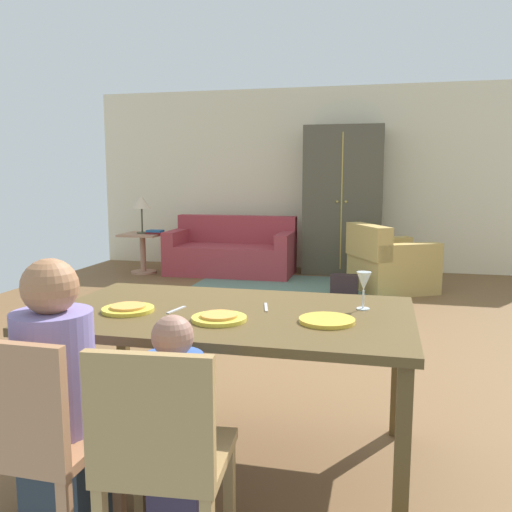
{
  "coord_description": "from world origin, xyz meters",
  "views": [
    {
      "loc": [
        0.97,
        -4.05,
        1.41
      ],
      "look_at": [
        0.1,
        -0.39,
        0.85
      ],
      "focal_mm": 38.14,
      "sensor_mm": 36.0,
      "label": 1
    }
  ],
  "objects_px": {
    "book_upper": "(155,231)",
    "person_child": "(178,443)",
    "wine_glass": "(364,283)",
    "handbag": "(344,286)",
    "plate_near_man": "(128,309)",
    "side_table": "(143,247)",
    "armchair": "(389,265)",
    "table_lamp": "(141,204)",
    "dining_table": "(230,325)",
    "dining_chair_child": "(161,451)",
    "book_lower": "(155,233)",
    "dining_chair_man": "(34,435)",
    "plate_near_child": "(219,319)",
    "couch": "(232,253)",
    "armoire": "(343,201)",
    "plate_near_woman": "(327,320)",
    "person_man": "(62,409)"
  },
  "relations": [
    {
      "from": "person_man",
      "to": "person_child",
      "type": "height_order",
      "value": "person_man"
    },
    {
      "from": "dining_chair_man",
      "to": "armchair",
      "type": "relative_size",
      "value": 0.75
    },
    {
      "from": "person_child",
      "to": "dining_chair_man",
      "type": "bearing_deg",
      "value": -160.35
    },
    {
      "from": "dining_table",
      "to": "armchair",
      "type": "relative_size",
      "value": 1.49
    },
    {
      "from": "wine_glass",
      "to": "handbag",
      "type": "xyz_separation_m",
      "value": [
        -0.34,
        3.68,
        -0.76
      ]
    },
    {
      "from": "plate_near_man",
      "to": "side_table",
      "type": "xyz_separation_m",
      "value": [
        -2.2,
        4.88,
        -0.39
      ]
    },
    {
      "from": "armoire",
      "to": "handbag",
      "type": "bearing_deg",
      "value": -84.43
    },
    {
      "from": "wine_glass",
      "to": "couch",
      "type": "xyz_separation_m",
      "value": [
        -2.04,
        4.84,
        -0.59
      ]
    },
    {
      "from": "dining_table",
      "to": "table_lamp",
      "type": "height_order",
      "value": "table_lamp"
    },
    {
      "from": "plate_near_child",
      "to": "person_child",
      "type": "height_order",
      "value": "person_child"
    },
    {
      "from": "plate_near_child",
      "to": "armoire",
      "type": "xyz_separation_m",
      "value": [
        0.13,
        5.61,
        0.28
      ]
    },
    {
      "from": "book_upper",
      "to": "plate_near_man",
      "type": "bearing_deg",
      "value": -67.68
    },
    {
      "from": "table_lamp",
      "to": "book_upper",
      "type": "relative_size",
      "value": 2.45
    },
    {
      "from": "plate_near_man",
      "to": "book_upper",
      "type": "xyz_separation_m",
      "value": [
        -1.99,
        4.86,
        -0.15
      ]
    },
    {
      "from": "plate_near_child",
      "to": "plate_near_woman",
      "type": "height_order",
      "value": "same"
    },
    {
      "from": "table_lamp",
      "to": "book_lower",
      "type": "bearing_deg",
      "value": -0.63
    },
    {
      "from": "plate_near_woman",
      "to": "dining_chair_man",
      "type": "height_order",
      "value": "dining_chair_man"
    },
    {
      "from": "dining_chair_child",
      "to": "book_lower",
      "type": "xyz_separation_m",
      "value": [
        -2.49,
        5.63,
        0.1
      ]
    },
    {
      "from": "armchair",
      "to": "plate_near_man",
      "type": "bearing_deg",
      "value": -105.86
    },
    {
      "from": "plate_near_woman",
      "to": "side_table",
      "type": "relative_size",
      "value": 0.43
    },
    {
      "from": "dining_table",
      "to": "book_upper",
      "type": "relative_size",
      "value": 7.89
    },
    {
      "from": "plate_near_man",
      "to": "couch",
      "type": "xyz_separation_m",
      "value": [
        -0.94,
        5.14,
        -0.47
      ]
    },
    {
      "from": "side_table",
      "to": "table_lamp",
      "type": "height_order",
      "value": "table_lamp"
    },
    {
      "from": "armoire",
      "to": "book_upper",
      "type": "bearing_deg",
      "value": -165.16
    },
    {
      "from": "couch",
      "to": "handbag",
      "type": "distance_m",
      "value": 2.06
    },
    {
      "from": "couch",
      "to": "plate_near_child",
      "type": "bearing_deg",
      "value": -74.77
    },
    {
      "from": "dining_chair_child",
      "to": "table_lamp",
      "type": "relative_size",
      "value": 1.61
    },
    {
      "from": "dining_table",
      "to": "handbag",
      "type": "bearing_deg",
      "value": 85.77
    },
    {
      "from": "armoire",
      "to": "wine_glass",
      "type": "bearing_deg",
      "value": -84.64
    },
    {
      "from": "dining_table",
      "to": "person_man",
      "type": "xyz_separation_m",
      "value": [
        -0.48,
        -0.7,
        -0.18
      ]
    },
    {
      "from": "plate_near_man",
      "to": "side_table",
      "type": "distance_m",
      "value": 5.37
    },
    {
      "from": "plate_near_woman",
      "to": "wine_glass",
      "type": "xyz_separation_m",
      "value": [
        0.15,
        0.28,
        0.12
      ]
    },
    {
      "from": "book_upper",
      "to": "person_child",
      "type": "bearing_deg",
      "value": -65.59
    },
    {
      "from": "plate_near_woman",
      "to": "book_upper",
      "type": "relative_size",
      "value": 1.14
    },
    {
      "from": "book_lower",
      "to": "couch",
      "type": "bearing_deg",
      "value": 13.68
    },
    {
      "from": "person_child",
      "to": "handbag",
      "type": "xyz_separation_m",
      "value": [
        0.29,
        4.56,
        -0.3
      ]
    },
    {
      "from": "book_upper",
      "to": "dining_table",
      "type": "bearing_deg",
      "value": -62.45
    },
    {
      "from": "dining_chair_child",
      "to": "handbag",
      "type": "bearing_deg",
      "value": 86.63
    },
    {
      "from": "plate_near_man",
      "to": "wine_glass",
      "type": "relative_size",
      "value": 1.34
    },
    {
      "from": "plate_near_man",
      "to": "plate_near_woman",
      "type": "distance_m",
      "value": 0.95
    },
    {
      "from": "dining_chair_man",
      "to": "couch",
      "type": "relative_size",
      "value": 0.49
    },
    {
      "from": "plate_near_child",
      "to": "person_child",
      "type": "xyz_separation_m",
      "value": [
        -0.0,
        -0.52,
        -0.34
      ]
    },
    {
      "from": "wine_glass",
      "to": "armoire",
      "type": "xyz_separation_m",
      "value": [
        -0.49,
        5.25,
        0.16
      ]
    },
    {
      "from": "armchair",
      "to": "table_lamp",
      "type": "height_order",
      "value": "table_lamp"
    },
    {
      "from": "dining_chair_child",
      "to": "handbag",
      "type": "height_order",
      "value": "dining_chair_child"
    },
    {
      "from": "armoire",
      "to": "book_upper",
      "type": "distance_m",
      "value": 2.73
    },
    {
      "from": "handbag",
      "to": "dining_chair_man",
      "type": "bearing_deg",
      "value": -99.18
    },
    {
      "from": "dining_chair_man",
      "to": "handbag",
      "type": "xyz_separation_m",
      "value": [
        0.76,
        4.73,
        -0.36
      ]
    },
    {
      "from": "couch",
      "to": "armoire",
      "type": "xyz_separation_m",
      "value": [
        1.55,
        0.41,
        0.75
      ]
    },
    {
      "from": "plate_near_man",
      "to": "person_child",
      "type": "relative_size",
      "value": 0.27
    }
  ]
}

